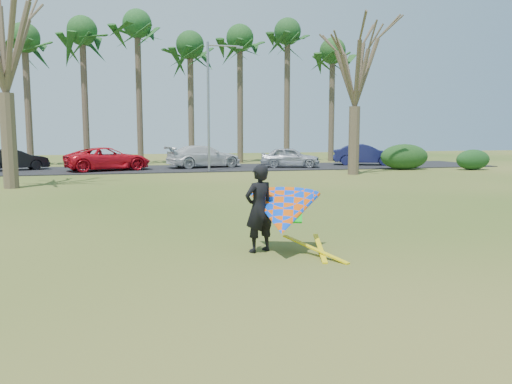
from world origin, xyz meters
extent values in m
plane|color=#234B10|center=(0.00, 0.00, 0.00)|extent=(100.00, 100.00, 0.00)
cube|color=black|center=(0.00, 25.00, 0.03)|extent=(46.00, 7.00, 0.06)
cylinder|color=#4E3F2F|center=(-10.00, 31.00, 4.50)|extent=(0.48, 0.48, 9.00)
ellipsoid|color=#19471A|center=(-10.00, 31.00, 9.30)|extent=(4.84, 4.84, 3.08)
cylinder|color=#4E3C2E|center=(-6.00, 31.00, 4.85)|extent=(0.48, 0.48, 9.70)
ellipsoid|color=#184518|center=(-6.00, 31.00, 10.00)|extent=(4.84, 4.84, 3.08)
cylinder|color=#4D3C2E|center=(-2.00, 31.00, 5.20)|extent=(0.48, 0.48, 10.40)
ellipsoid|color=#19481B|center=(-2.00, 31.00, 10.70)|extent=(4.84, 4.84, 3.08)
cylinder|color=#4B3D2D|center=(2.00, 31.00, 4.50)|extent=(0.48, 0.48, 9.00)
ellipsoid|color=#19481A|center=(2.00, 31.00, 9.30)|extent=(4.84, 4.84, 3.08)
cylinder|color=#4A3D2C|center=(6.00, 31.00, 4.85)|extent=(0.48, 0.48, 9.70)
ellipsoid|color=#1B4719|center=(6.00, 31.00, 10.00)|extent=(4.84, 4.84, 3.08)
cylinder|color=#4A3D2C|center=(10.00, 31.00, 5.20)|extent=(0.48, 0.48, 10.40)
ellipsoid|color=#18441C|center=(10.00, 31.00, 10.70)|extent=(4.84, 4.84, 3.08)
cylinder|color=brown|center=(14.00, 31.00, 4.50)|extent=(0.48, 0.48, 9.00)
ellipsoid|color=#1E4D1B|center=(14.00, 31.00, 9.30)|extent=(4.84, 4.84, 3.08)
cylinder|color=brown|center=(-8.00, 15.00, 2.10)|extent=(0.64, 0.64, 4.20)
cylinder|color=#453729|center=(10.00, 18.00, 1.99)|extent=(0.64, 0.64, 3.99)
cylinder|color=gray|center=(2.00, 22.00, 4.00)|extent=(0.16, 0.16, 8.00)
cylinder|color=gray|center=(3.00, 22.00, 7.80)|extent=(2.00, 0.10, 0.10)
cube|color=gray|center=(4.00, 22.00, 7.75)|extent=(0.40, 0.18, 0.12)
ellipsoid|color=#173A15|center=(14.97, 20.73, 0.86)|extent=(3.42, 1.55, 1.71)
ellipsoid|color=#153B18|center=(19.30, 19.42, 0.68)|extent=(2.44, 1.15, 1.36)
imported|color=black|center=(-10.06, 25.70, 0.73)|extent=(4.32, 3.01, 1.35)
imported|color=red|center=(-4.19, 24.12, 0.80)|extent=(5.80, 4.01, 1.47)
imported|color=silver|center=(2.19, 25.40, 0.82)|extent=(5.61, 3.33, 1.52)
imported|color=#A9ADB7|center=(8.02, 24.02, 0.76)|extent=(4.42, 2.84, 1.40)
imported|color=#191C4D|center=(14.22, 25.03, 0.83)|extent=(4.96, 3.28, 1.54)
imported|color=black|center=(-0.26, 0.70, 0.91)|extent=(0.78, 0.65, 1.83)
cone|color=#043FE3|center=(0.19, 0.45, 0.85)|extent=(2.13, 2.39, 2.02)
cube|color=#0CBF19|center=(0.31, 0.37, 0.80)|extent=(0.62, 0.60, 0.24)
cube|color=yellow|center=(0.74, 0.10, 0.01)|extent=(0.85, 1.66, 0.28)
cube|color=yellow|center=(0.94, 0.30, 0.01)|extent=(0.56, 1.76, 0.22)
camera|label=1|loc=(-2.82, -9.17, 2.48)|focal=35.00mm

